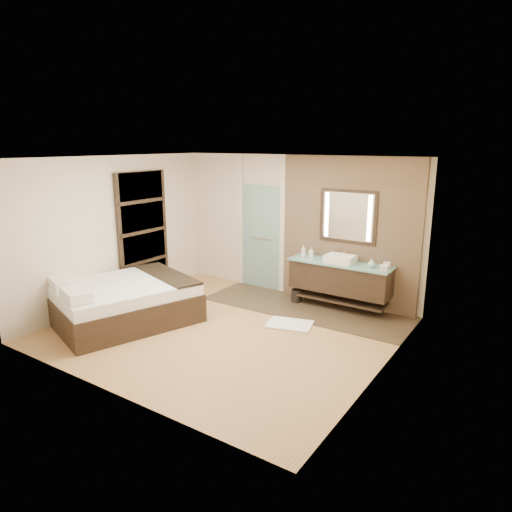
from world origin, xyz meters
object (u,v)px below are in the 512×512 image
Objects in this scene: vanity at (340,278)px; bed at (124,302)px; waste_bin at (297,296)px; mirror_unit at (348,216)px.

vanity is 3.76m from bed.
bed reaches higher than waste_bin.
mirror_unit reaches higher than waste_bin.
vanity reaches higher than waste_bin.
bed is at bearing -134.69° from mirror_unit.
bed is 10.38× the size of waste_bin.
mirror_unit reaches higher than vanity.
waste_bin is (1.96, 2.41, -0.22)m from bed.
vanity reaches higher than bed.
mirror_unit is 0.41× the size of bed.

